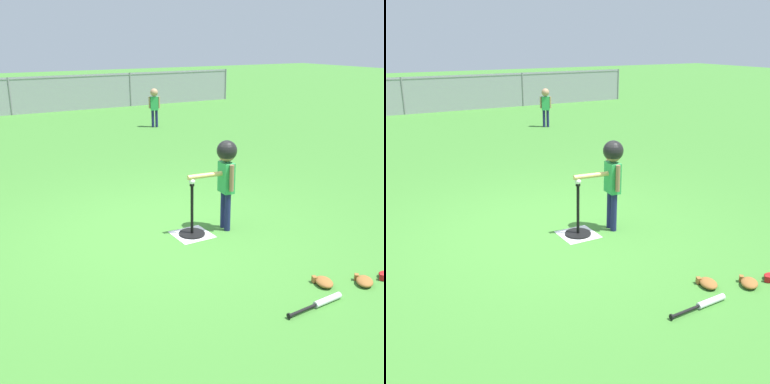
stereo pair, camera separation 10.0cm
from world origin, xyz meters
The scene contains 10 objects.
ground_plane centered at (0.00, 0.00, 0.00)m, with size 60.00×60.00×0.00m, color #3D7A2D.
home_plate centered at (0.24, -0.22, 0.00)m, with size 0.44×0.44×0.01m, color white.
batting_tee centered at (0.24, -0.22, 0.10)m, with size 0.32×0.32×0.65m.
baseball_on_tee centered at (0.24, -0.22, 0.68)m, with size 0.07×0.07×0.07m, color white.
batter_child centered at (0.69, -0.26, 0.81)m, with size 0.63×0.32×1.13m.
fielder_deep_center centered at (2.97, 6.52, 0.66)m, with size 0.29×0.20×1.02m.
spare_bat_silver centered at (0.47, -2.16, 0.03)m, with size 0.64×0.08×0.06m.
glove_near_bats centered at (0.74, -1.91, 0.04)m, with size 0.23×0.26×0.07m.
glove_tossed_aside centered at (1.10, -2.10, 0.04)m, with size 0.27×0.27×0.07m.
outfield_fence centered at (0.00, 10.61, 0.62)m, with size 16.06×0.06×1.15m.
Camera 2 is at (-2.27, -4.77, 2.28)m, focal length 43.30 mm.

